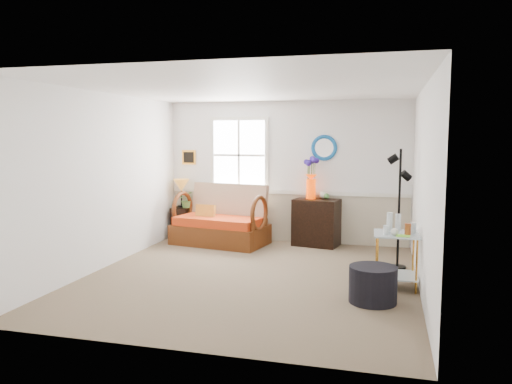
% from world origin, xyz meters
% --- Properties ---
extents(floor, '(4.50, 5.00, 0.01)m').
position_xyz_m(floor, '(0.00, 0.00, 0.00)').
color(floor, '#6C5E49').
rests_on(floor, ground).
extents(ceiling, '(4.50, 5.00, 0.01)m').
position_xyz_m(ceiling, '(0.00, 0.00, 2.60)').
color(ceiling, white).
rests_on(ceiling, walls).
extents(walls, '(4.51, 5.01, 2.60)m').
position_xyz_m(walls, '(0.00, 0.00, 1.30)').
color(walls, white).
rests_on(walls, floor).
extents(wainscot, '(4.46, 0.02, 0.90)m').
position_xyz_m(wainscot, '(0.00, 2.48, 0.45)').
color(wainscot, '#AFA48B').
rests_on(wainscot, walls).
extents(chair_rail, '(4.46, 0.04, 0.06)m').
position_xyz_m(chair_rail, '(0.00, 2.47, 0.92)').
color(chair_rail, silver).
rests_on(chair_rail, walls).
extents(window, '(1.14, 0.06, 1.44)m').
position_xyz_m(window, '(-0.90, 2.47, 1.60)').
color(window, white).
rests_on(window, walls).
extents(picture, '(0.28, 0.03, 0.28)m').
position_xyz_m(picture, '(-1.92, 2.48, 1.55)').
color(picture, orange).
rests_on(picture, walls).
extents(mirror, '(0.47, 0.07, 0.47)m').
position_xyz_m(mirror, '(0.70, 2.48, 1.75)').
color(mirror, '#146EAC').
rests_on(mirror, walls).
extents(loveseat, '(1.78, 1.20, 1.08)m').
position_xyz_m(loveseat, '(-1.10, 1.93, 0.54)').
color(loveseat, '#47220E').
rests_on(loveseat, floor).
extents(throw_pillow, '(0.37, 0.12, 0.36)m').
position_xyz_m(throw_pillow, '(-1.38, 1.92, 0.53)').
color(throw_pillow, '#BB5305').
rests_on(throw_pillow, loveseat).
extents(lamp_stand, '(0.35, 0.35, 0.58)m').
position_xyz_m(lamp_stand, '(-2.03, 2.30, 0.29)').
color(lamp_stand, black).
rests_on(lamp_stand, floor).
extents(table_lamp, '(0.40, 0.40, 0.55)m').
position_xyz_m(table_lamp, '(-2.02, 2.31, 0.86)').
color(table_lamp, orange).
rests_on(table_lamp, lamp_stand).
extents(potted_plant, '(0.33, 0.36, 0.25)m').
position_xyz_m(potted_plant, '(-1.90, 2.29, 0.71)').
color(potted_plant, '#4C833E').
rests_on(potted_plant, lamp_stand).
extents(cabinet, '(0.86, 0.63, 0.84)m').
position_xyz_m(cabinet, '(0.61, 2.26, 0.42)').
color(cabinet, black).
rests_on(cabinet, floor).
extents(flower_vase, '(0.22, 0.22, 0.74)m').
position_xyz_m(flower_vase, '(0.50, 2.31, 1.21)').
color(flower_vase, '#F03A00').
rests_on(flower_vase, cabinet).
extents(side_table, '(0.58, 0.58, 0.71)m').
position_xyz_m(side_table, '(1.95, 0.02, 0.36)').
color(side_table, '#BF7E24').
rests_on(side_table, floor).
extents(tabletop_items, '(0.44, 0.44, 0.25)m').
position_xyz_m(tabletop_items, '(1.98, 0.00, 0.84)').
color(tabletop_items, silver).
rests_on(tabletop_items, side_table).
extents(floor_lamp, '(0.29, 0.29, 1.78)m').
position_xyz_m(floor_lamp, '(2.00, 1.01, 0.89)').
color(floor_lamp, black).
rests_on(floor_lamp, floor).
extents(ottoman, '(0.67, 0.67, 0.43)m').
position_xyz_m(ottoman, '(1.68, -0.67, 0.22)').
color(ottoman, black).
rests_on(ottoman, floor).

